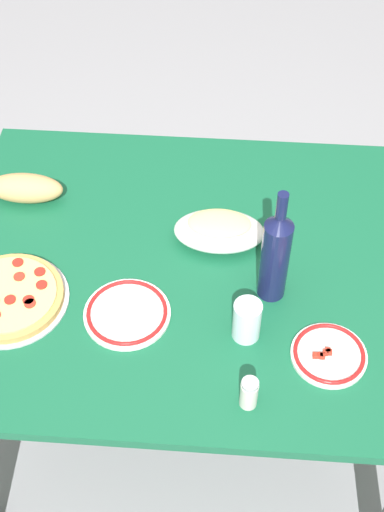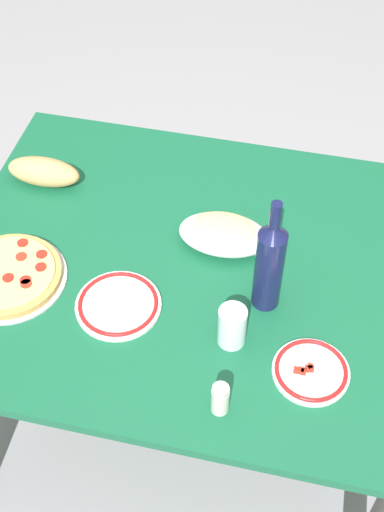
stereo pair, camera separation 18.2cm
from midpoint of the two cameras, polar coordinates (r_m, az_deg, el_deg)
name	(u,v)px [view 2 (the right image)]	position (r m, az deg, el deg)	size (l,w,h in m)	color
ground_plane	(192,402)	(2.43, 2.18, -11.77)	(8.00, 8.00, 0.00)	gray
dining_table	(192,289)	(1.92, 2.70, -2.85)	(1.26, 1.02, 0.72)	#145938
pepperoni_pizza	(9,275)	(1.83, -11.83, -1.70)	(0.30, 0.30, 0.03)	#B7B7BC
baked_pasta_dish	(224,233)	(1.86, 5.37, 1.71)	(0.24, 0.15, 0.08)	white
wine_bottle	(269,264)	(1.68, 9.35, -0.82)	(0.07, 0.07, 0.34)	#141942
water_glass	(232,326)	(1.66, 6.40, -5.84)	(0.07, 0.07, 0.11)	silver
side_plate_near	(311,371)	(1.68, 12.67, -9.22)	(0.18, 0.18, 0.02)	white
side_plate_far	(118,304)	(1.75, -3.01, -4.10)	(0.21, 0.21, 0.02)	white
bread_loaf	(44,172)	(2.05, -9.38, 6.58)	(0.21, 0.09, 0.08)	tan
spice_shaker	(220,399)	(1.57, 5.67, -11.58)	(0.04, 0.04, 0.09)	silver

